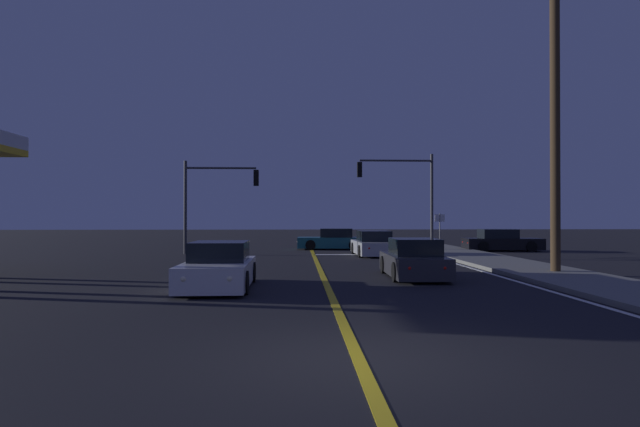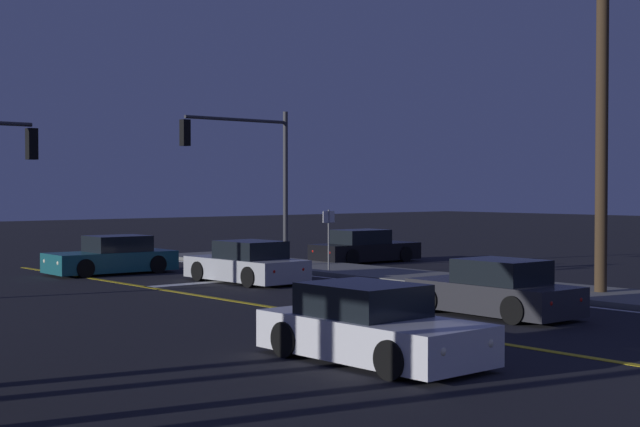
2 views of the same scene
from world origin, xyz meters
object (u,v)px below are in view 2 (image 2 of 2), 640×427
object	(u,v)px
car_mid_block_silver	(247,264)
car_parked_curb_teal	(112,257)
car_following_oncoming_white	(370,328)
car_lead_oncoming_charcoal	(495,291)
traffic_signal_near_right	(250,162)
street_sign_corner	(329,231)
car_far_approaching_black	(364,248)
utility_pole_right	(602,85)

from	to	relation	value
car_mid_block_silver	car_parked_curb_teal	xyz separation A→B (m)	(-1.80, 5.58, 0.00)
car_mid_block_silver	car_following_oncoming_white	distance (m)	13.95
car_lead_oncoming_charcoal	car_parked_curb_teal	xyz separation A→B (m)	(-1.69, 15.69, 0.00)
traffic_signal_near_right	car_lead_oncoming_charcoal	bearing A→B (deg)	79.42
car_lead_oncoming_charcoal	traffic_signal_near_right	size ratio (longest dim) A/B	0.72
street_sign_corner	car_mid_block_silver	bearing A→B (deg)	-176.04
car_far_approaching_black	utility_pole_right	world-z (taller)	utility_pole_right
car_far_approaching_black	utility_pole_right	bearing A→B (deg)	-11.48
car_parked_curb_teal	utility_pole_right	distance (m)	17.50
car_far_approaching_black	car_parked_curb_teal	distance (m)	10.42
street_sign_corner	car_far_approaching_black	bearing A→B (deg)	34.26
car_parked_curb_teal	utility_pole_right	size ratio (longest dim) A/B	0.39
car_mid_block_silver	street_sign_corner	size ratio (longest dim) A/B	1.94
utility_pole_right	street_sign_corner	xyz separation A→B (m)	(-1.40, 9.87, -4.33)
car_following_oncoming_white	car_lead_oncoming_charcoal	xyz separation A→B (m)	(6.25, 2.31, -0.00)
car_lead_oncoming_charcoal	traffic_signal_near_right	bearing A→B (deg)	80.62
car_following_oncoming_white	car_lead_oncoming_charcoal	distance (m)	6.67
car_lead_oncoming_charcoal	utility_pole_right	size ratio (longest dim) A/B	0.37
utility_pole_right	street_sign_corner	size ratio (longest dim) A/B	5.01
utility_pole_right	traffic_signal_near_right	bearing A→B (deg)	102.23
traffic_signal_near_right	car_mid_block_silver	bearing A→B (deg)	52.43
car_mid_block_silver	car_following_oncoming_white	size ratio (longest dim) A/B	1.03
car_following_oncoming_white	traffic_signal_near_right	size ratio (longest dim) A/B	0.73
car_mid_block_silver	car_parked_curb_teal	bearing A→B (deg)	106.43
car_mid_block_silver	car_following_oncoming_white	world-z (taller)	same
car_far_approaching_black	street_sign_corner	bearing A→B (deg)	-53.02
car_far_approaching_black	car_lead_oncoming_charcoal	bearing A→B (deg)	-29.38
car_lead_oncoming_charcoal	car_parked_curb_teal	world-z (taller)	same
car_far_approaching_black	car_parked_curb_teal	xyz separation A→B (m)	(-10.20, 2.12, 0.00)
car_far_approaching_black	car_mid_block_silver	world-z (taller)	same
car_mid_block_silver	utility_pole_right	size ratio (longest dim) A/B	0.39
street_sign_corner	utility_pole_right	bearing A→B (deg)	-81.92
car_lead_oncoming_charcoal	car_mid_block_silver	bearing A→B (deg)	90.59
car_following_oncoming_white	traffic_signal_near_right	world-z (taller)	traffic_signal_near_right
car_parked_curb_teal	utility_pole_right	world-z (taller)	utility_pole_right
car_following_oncoming_white	car_lead_oncoming_charcoal	world-z (taller)	same
car_lead_oncoming_charcoal	utility_pole_right	bearing A→B (deg)	6.66
car_parked_curb_teal	street_sign_corner	distance (m)	7.71
car_parked_curb_teal	car_following_oncoming_white	bearing A→B (deg)	167.90
car_far_approaching_black	car_following_oncoming_white	world-z (taller)	same
utility_pole_right	street_sign_corner	distance (m)	10.86
street_sign_corner	car_lead_oncoming_charcoal	bearing A→B (deg)	-110.15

